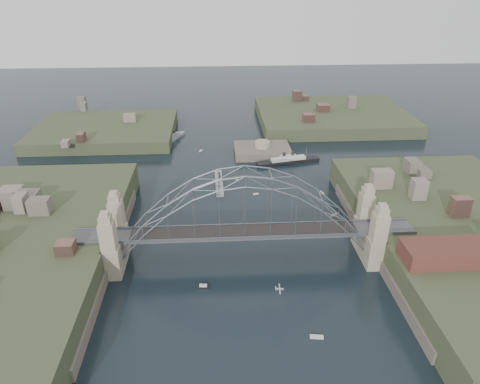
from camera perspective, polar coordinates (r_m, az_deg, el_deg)
name	(u,v)px	position (r m, az deg, el deg)	size (l,w,h in m)	color
ground	(244,259)	(110.62, 0.56, -8.90)	(500.00, 500.00, 0.00)	black
bridge	(244,218)	(103.83, 0.59, -3.40)	(84.00, 13.80, 24.60)	#48484A
shore_west	(11,261)	(120.60, -28.06, -8.06)	(50.50, 90.00, 12.00)	#374026
shore_east	(465,245)	(126.47, 27.62, -6.27)	(50.50, 90.00, 12.00)	#374026
headland_nw	(106,135)	(201.16, -17.33, 7.20)	(60.00, 45.00, 9.00)	#374026
headland_ne	(331,120)	(216.76, 12.01, 9.32)	(70.00, 55.00, 9.50)	#374026
fort_island	(262,155)	(173.08, 2.96, 4.93)	(22.00, 16.00, 9.40)	brown
wharf_shed	(448,253)	(105.95, 25.84, -7.28)	(20.00, 8.00, 4.00)	#592D26
finger_pier	(448,333)	(99.76, 25.80, -16.43)	(4.00, 22.00, 1.40)	#48484A
naval_cruiser_near	(219,182)	(147.33, -2.78, 1.29)	(2.92, 18.46, 5.52)	#969A9D
naval_cruiser_far	(173,138)	(189.73, -8.80, 7.07)	(9.29, 15.93, 5.60)	#969A9D
ocean_liner	(288,161)	(164.90, 6.37, 4.10)	(24.73, 8.47, 6.03)	black
aeroplane	(279,289)	(90.79, 5.15, -12.64)	(1.76, 3.28, 0.48)	#AEB1B6
small_boat_a	(159,230)	(123.60, -10.64, -4.99)	(0.95, 2.38, 1.43)	silver
small_boat_b	(256,194)	(141.00, 2.11, -0.28)	(1.86, 1.02, 0.45)	silver
small_boat_c	(203,286)	(102.20, -4.89, -12.34)	(3.01, 1.29, 1.43)	silver
small_boat_d	(321,193)	(143.99, 10.71, -0.09)	(1.78, 2.47, 1.43)	silver
small_boat_e	(133,177)	(157.23, -13.92, 1.98)	(2.08, 3.49, 1.43)	silver
small_boat_f	(237,180)	(150.44, -0.41, 1.66)	(1.46, 0.70, 1.43)	silver
small_boat_g	(317,337)	(91.92, 10.12, -18.37)	(2.76, 1.21, 0.45)	silver
small_boat_h	(201,151)	(176.05, -5.18, 5.47)	(1.50, 1.77, 1.43)	silver
small_boat_i	(334,215)	(131.99, 12.31, -3.00)	(2.20, 1.83, 0.45)	silver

